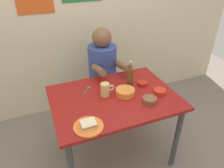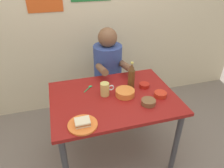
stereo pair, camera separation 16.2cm
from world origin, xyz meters
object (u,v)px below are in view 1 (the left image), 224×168
object	(u,v)px
plate_orange	(89,127)
beer_mug	(105,90)
sandwich	(88,124)
condiment_bowl_brown	(150,100)
beer_bottle	(130,75)
stool	(103,93)
dining_table	(114,105)
person_seated	(103,63)

from	to	relation	value
plate_orange	beer_mug	xyz separation A→B (m)	(0.26, 0.34, 0.05)
plate_orange	sandwich	world-z (taller)	sandwich
condiment_bowl_brown	beer_mug	bearing A→B (deg)	143.26
plate_orange	beer_bottle	bearing A→B (deg)	37.31
plate_orange	condiment_bowl_brown	world-z (taller)	condiment_bowl_brown
stool	condiment_bowl_brown	world-z (taller)	condiment_bowl_brown
sandwich	beer_bottle	size ratio (longest dim) A/B	0.42
sandwich	beer_bottle	world-z (taller)	beer_bottle
stool	condiment_bowl_brown	size ratio (longest dim) A/B	3.75
plate_orange	dining_table	bearing A→B (deg)	42.60
person_seated	condiment_bowl_brown	world-z (taller)	person_seated
sandwich	dining_table	bearing A→B (deg)	42.60
dining_table	beer_mug	xyz separation A→B (m)	(-0.06, 0.05, 0.15)
dining_table	beer_bottle	size ratio (longest dim) A/B	4.20
condiment_bowl_brown	dining_table	bearing A→B (deg)	142.85
sandwich	plate_orange	bearing A→B (deg)	-135.00
plate_orange	beer_bottle	size ratio (longest dim) A/B	0.84
beer_mug	beer_bottle	xyz separation A→B (m)	(0.27, 0.06, 0.06)
beer_bottle	condiment_bowl_brown	size ratio (longest dim) A/B	2.18
stool	person_seated	size ratio (longest dim) A/B	0.63
beer_mug	person_seated	bearing A→B (deg)	72.54
stool	beer_mug	world-z (taller)	beer_mug
dining_table	beer_bottle	world-z (taller)	beer_bottle
beer_mug	condiment_bowl_brown	world-z (taller)	beer_mug
person_seated	beer_bottle	size ratio (longest dim) A/B	2.75
dining_table	person_seated	world-z (taller)	person_seated
stool	sandwich	distance (m)	1.11
beer_mug	sandwich	bearing A→B (deg)	-126.95
person_seated	sandwich	bearing A→B (deg)	-115.54
dining_table	condiment_bowl_brown	world-z (taller)	condiment_bowl_brown
stool	condiment_bowl_brown	xyz separation A→B (m)	(0.13, -0.82, 0.41)
sandwich	condiment_bowl_brown	world-z (taller)	sandwich
sandwich	condiment_bowl_brown	xyz separation A→B (m)	(0.57, 0.11, -0.01)
person_seated	sandwich	distance (m)	1.01
dining_table	plate_orange	world-z (taller)	plate_orange
condiment_bowl_brown	beer_bottle	bearing A→B (deg)	99.36
stool	sandwich	size ratio (longest dim) A/B	4.09
person_seated	beer_bottle	distance (m)	0.53
sandwich	beer_mug	size ratio (longest dim) A/B	0.87
stool	condiment_bowl_brown	bearing A→B (deg)	-80.78
condiment_bowl_brown	sandwich	bearing A→B (deg)	-169.30
beer_mug	beer_bottle	bearing A→B (deg)	12.00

